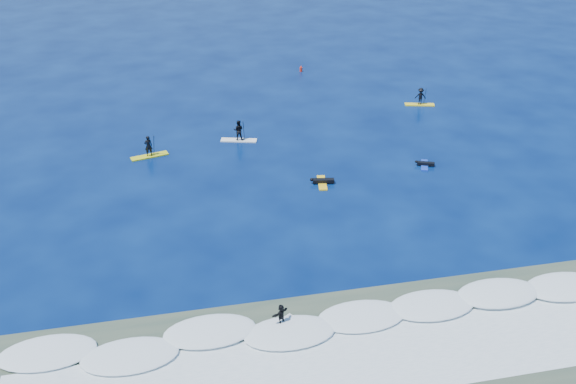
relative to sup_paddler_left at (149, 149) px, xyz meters
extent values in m
plane|color=#03123F|center=(9.64, -12.46, -0.65)|extent=(160.00, 160.00, 0.00)
cube|color=#324437|center=(9.64, -26.46, -0.65)|extent=(90.00, 13.00, 0.01)
cube|color=white|center=(9.64, -22.46, -0.65)|extent=(40.00, 6.00, 0.30)
cube|color=silver|center=(9.64, -25.46, -0.65)|extent=(34.00, 5.00, 0.02)
cube|color=yellow|center=(0.00, 0.00, -0.60)|extent=(3.06, 1.45, 0.10)
imported|color=black|center=(0.00, 0.00, 0.30)|extent=(0.70, 0.55, 1.71)
cylinder|color=black|center=(0.43, 0.11, 0.24)|extent=(0.21, 0.67, 1.99)
cube|color=black|center=(0.43, 0.11, -0.70)|extent=(0.12, 0.03, 0.30)
cube|color=white|center=(7.44, 1.59, -0.60)|extent=(3.12, 1.54, 0.10)
imported|color=black|center=(7.44, 1.59, 0.32)|extent=(0.99, 0.86, 1.74)
cylinder|color=black|center=(7.87, 1.47, 0.26)|extent=(0.23, 0.68, 2.03)
cube|color=black|center=(7.87, 1.47, -0.70)|extent=(0.12, 0.03, 0.30)
cube|color=yellow|center=(25.54, 6.28, -0.60)|extent=(2.89, 1.39, 0.09)
imported|color=black|center=(25.54, 6.28, 0.25)|extent=(1.16, 0.84, 1.61)
cylinder|color=black|center=(25.95, 6.18, 0.19)|extent=(0.20, 0.63, 1.88)
cube|color=black|center=(25.95, 6.18, -0.70)|extent=(0.11, 0.03, 0.28)
cube|color=yellow|center=(12.40, -7.26, -0.60)|extent=(0.97, 2.34, 0.11)
cube|color=black|center=(12.51, -7.28, -0.41)|extent=(1.61, 0.66, 0.26)
sphere|color=black|center=(11.63, -7.13, -0.31)|extent=(0.26, 0.26, 0.26)
cube|color=#193BBB|center=(20.95, -6.06, -0.61)|extent=(1.20, 1.98, 0.09)
cube|color=black|center=(21.03, -6.10, -0.45)|extent=(1.36, 0.82, 0.22)
sphere|color=black|center=(20.34, -5.81, -0.36)|extent=(0.22, 0.22, 0.22)
cube|color=silver|center=(6.34, -22.18, -0.46)|extent=(1.66, 1.27, 0.09)
imported|color=black|center=(6.34, -22.18, 0.15)|extent=(1.06, 0.83, 1.12)
cylinder|color=red|center=(16.66, 18.45, -0.41)|extent=(0.30, 0.30, 0.48)
cone|color=red|center=(16.66, 18.45, -0.05)|extent=(0.22, 0.22, 0.24)
camera|label=1|loc=(1.38, -47.65, 21.66)|focal=40.00mm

